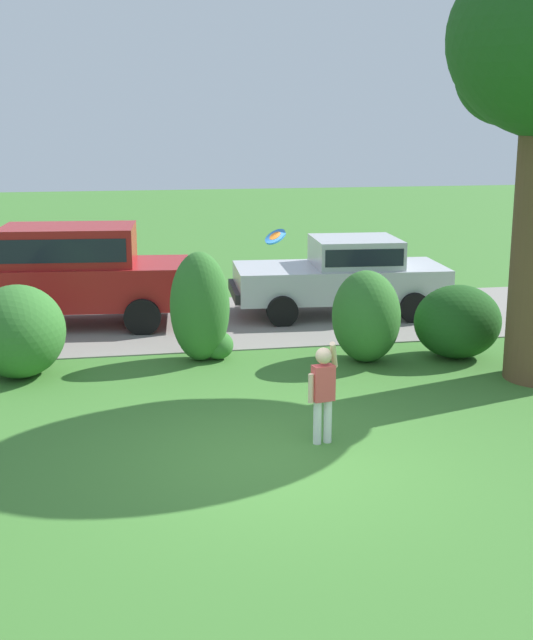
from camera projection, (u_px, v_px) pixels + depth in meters
The scene contains 10 objects.
ground_plane at pixel (277, 459), 9.82m from camera, with size 80.00×80.00×0.00m, color #3D752D.
driveway_strip at pixel (207, 322), 16.51m from camera, with size 28.00×4.40×0.02m, color gray.
shrub_near_tree at pixel (20, 335), 12.90m from camera, with size 1.45×1.58×1.43m.
shrub_centre_left at pixel (201, 310), 13.71m from camera, with size 1.04×0.95×1.81m.
shrub_centre at pixel (366, 316), 13.69m from camera, with size 1.10×1.29×1.51m.
shrub_centre_right at pixel (458, 322), 13.93m from camera, with size 1.46×1.30×1.23m.
parked_sedan at pixel (344, 273), 17.05m from camera, with size 4.50×2.30×1.56m.
parked_suv at pixel (70, 270), 16.08m from camera, with size 4.84×2.41×1.92m.
child_thrower at pixel (323, 387), 10.16m from camera, with size 0.43×0.31×1.29m.
frisbee at pixel (275, 237), 10.48m from camera, with size 0.29×0.28×0.23m.
Camera 1 is at (-1.82, -9.00, 3.85)m, focal length 47.23 mm.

